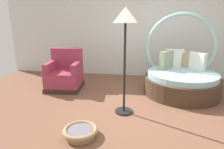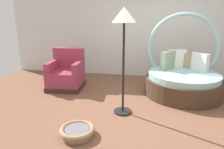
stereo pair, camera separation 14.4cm
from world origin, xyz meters
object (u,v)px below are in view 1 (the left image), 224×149
(red_armchair, at_px, (65,75))
(pet_basket, at_px, (80,132))
(round_daybed, at_px, (181,77))
(floor_lamp, at_px, (125,26))

(red_armchair, bearing_deg, pet_basket, -63.22)
(round_daybed, height_order, red_armchair, round_daybed)
(floor_lamp, bearing_deg, pet_basket, -122.61)
(round_daybed, relative_size, pet_basket, 3.50)
(floor_lamp, bearing_deg, red_armchair, 144.68)
(floor_lamp, bearing_deg, round_daybed, 45.00)
(pet_basket, distance_m, floor_lamp, 1.78)
(round_daybed, distance_m, red_armchair, 2.72)
(round_daybed, xyz_separation_m, pet_basket, (-1.74, -2.05, -0.29))
(red_armchair, height_order, floor_lamp, floor_lamp)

